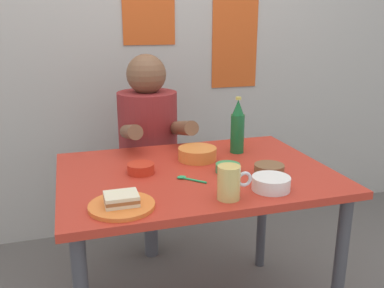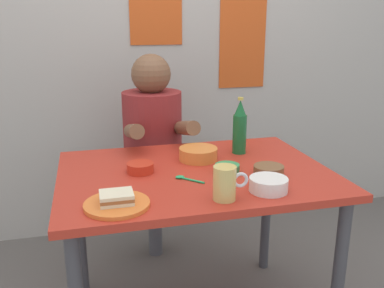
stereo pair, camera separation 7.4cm
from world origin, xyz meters
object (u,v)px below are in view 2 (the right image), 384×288
Objects in this scene: beer_mug at (225,183)px; beer_bottle at (240,128)px; dining_table at (195,192)px; sauce_bowl_chili at (140,167)px; plate_orange at (117,204)px; stool at (154,199)px; sandwich at (117,197)px; person_seated at (153,130)px.

beer_bottle reaches higher than beer_mug.
sauce_bowl_chili is (-0.22, 0.03, 0.12)m from dining_table.
beer_mug is (0.37, -0.03, 0.05)m from plate_orange.
stool is at bearing 76.28° from sauce_bowl_chili.
sauce_bowl_chili is at bearing 171.01° from dining_table.
beer_mug is at bearing -53.84° from sauce_bowl_chili.
sandwich reaches higher than sauce_bowl_chili.
stool is 1.03m from sandwich.
sandwich is at bearing 174.82° from beer_mug.
dining_table is 2.44× the size of stool.
dining_table is at bearing -83.04° from person_seated.
dining_table is 0.45m from plate_orange.
beer_bottle is 2.38× the size of sauce_bowl_chili.
sauce_bowl_chili reaches higher than plate_orange.
sandwich is 0.37m from beer_mug.
plate_orange is 0.02m from sandwich.
stool is (-0.08, 0.63, -0.30)m from dining_table.
plate_orange is 0.37m from beer_mug.
dining_table is 0.70m from stool.
beer_mug is at bearing -83.64° from person_seated.
sauce_bowl_chili is at bearing 126.16° from beer_mug.
plate_orange is 0.33m from sauce_bowl_chili.
sandwich is (-0.26, -0.90, 0.42)m from stool.
sandwich reaches higher than stool.
person_seated reaches higher than dining_table.
person_seated is 6.54× the size of sauce_bowl_chili.
sandwich is at bearing -106.32° from stool.
beer_bottle is at bearing 37.16° from plate_orange.
beer_mug reaches higher than stool.
person_seated reaches higher than beer_mug.
dining_table is at bearing -8.99° from sauce_bowl_chili.
beer_mug reaches higher than sandwich.
beer_mug is (0.10, -0.92, 0.03)m from person_seated.
plate_orange is at bearing -111.16° from sauce_bowl_chili.
dining_table is at bearing -144.88° from beer_bottle.
plate_orange is at bearing 174.82° from beer_mug.
sandwich is at bearing -106.51° from person_seated.
dining_table is 1.53× the size of person_seated.
plate_orange is (-0.26, -0.89, -0.02)m from person_seated.
person_seated is at bearing 96.36° from beer_mug.
dining_table is at bearing 38.65° from sandwich.
person_seated is 0.56m from beer_bottle.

